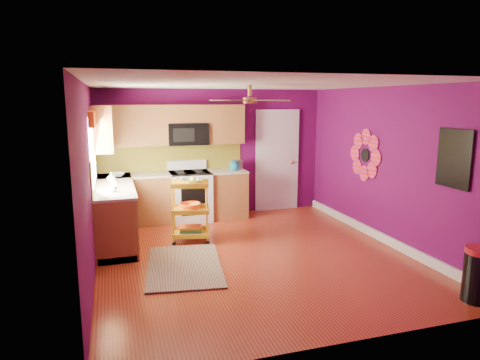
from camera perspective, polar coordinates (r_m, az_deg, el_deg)
name	(u,v)px	position (r m, az deg, el deg)	size (l,w,h in m)	color
ground	(253,255)	(6.51, 1.77, -9.94)	(5.00, 5.00, 0.00)	maroon
room_envelope	(256,146)	(6.14, 2.10, 4.51)	(4.54, 5.04, 2.52)	#5D0A52
lower_cabinets	(150,205)	(7.83, -11.94, -3.30)	(2.81, 2.31, 0.94)	brown
electric_range	(190,195)	(8.27, -6.67, -2.07)	(0.76, 0.66, 1.13)	white
upper_cabinetry	(151,127)	(7.99, -11.80, 6.89)	(2.80, 2.30, 1.26)	brown
left_window	(92,137)	(6.85, -19.09, 5.44)	(0.08, 1.35, 1.08)	white
panel_door	(277,161)	(8.97, 4.95, 2.48)	(0.95, 0.11, 2.15)	white
right_wall_art	(400,157)	(6.91, 20.60, 2.95)	(0.04, 2.74, 1.04)	black
ceiling_fan	(250,100)	(6.29, 1.30, 10.66)	(1.01, 1.01, 0.26)	#BF8C3F
shag_rug	(185,266)	(6.12, -7.40, -11.25)	(1.00, 1.64, 0.02)	#331D11
rolling_cart	(191,209)	(6.98, -6.57, -3.80)	(0.67, 0.54, 1.08)	yellow
trash_can	(479,275)	(5.69, 29.22, -10.97)	(0.40, 0.41, 0.64)	black
teal_kettle	(234,166)	(8.34, -0.77, 1.90)	(0.18, 0.18, 0.21)	#137194
toaster	(236,165)	(8.46, -0.51, 2.06)	(0.22, 0.15, 0.18)	beige
soap_bottle_a	(114,183)	(6.85, -16.45, -0.40)	(0.08, 0.08, 0.18)	#EA3F72
soap_bottle_b	(111,177)	(7.35, -16.79, 0.33)	(0.14, 0.14, 0.18)	white
counter_dish	(118,175)	(7.95, -16.00, 0.68)	(0.26, 0.26, 0.06)	white
counter_cup	(113,189)	(6.61, -16.55, -1.15)	(0.12, 0.12, 0.09)	white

